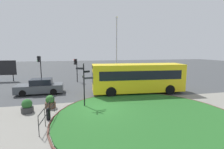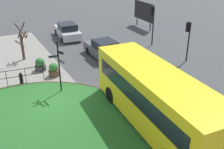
{
  "view_description": "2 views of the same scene",
  "coord_description": "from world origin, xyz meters",
  "px_view_note": "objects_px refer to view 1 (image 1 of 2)",
  "views": [
    {
      "loc": [
        -1.83,
        -12.14,
        4.43
      ],
      "look_at": [
        1.85,
        4.1,
        2.0
      ],
      "focal_mm": 26.83,
      "sensor_mm": 36.0,
      "label": 1
    },
    {
      "loc": [
        13.75,
        -3.47,
        8.35
      ],
      "look_at": [
        2.43,
        2.52,
        2.34
      ],
      "focal_mm": 42.51,
      "sensor_mm": 36.0,
      "label": 2
    }
  ],
  "objects_px": {
    "lamppost_tall": "(117,47)",
    "billboard_left": "(1,68)",
    "planter_kerbside": "(50,102)",
    "bollard_foreground": "(48,114)",
    "car_far_lane": "(40,87)",
    "planter_near_signpost": "(27,107)",
    "bus_yellow": "(138,78)",
    "traffic_light_near": "(39,64)",
    "signpost_directional": "(84,82)",
    "traffic_light_far": "(76,65)"
  },
  "relations": [
    {
      "from": "lamppost_tall",
      "to": "planter_kerbside",
      "type": "height_order",
      "value": "lamppost_tall"
    },
    {
      "from": "lamppost_tall",
      "to": "traffic_light_far",
      "type": "bearing_deg",
      "value": -169.82
    },
    {
      "from": "bollard_foreground",
      "to": "planter_near_signpost",
      "type": "relative_size",
      "value": 0.84
    },
    {
      "from": "bus_yellow",
      "to": "lamppost_tall",
      "type": "distance_m",
      "value": 9.4
    },
    {
      "from": "car_far_lane",
      "to": "planter_near_signpost",
      "type": "xyz_separation_m",
      "value": [
        0.12,
        -5.51,
        -0.25
      ]
    },
    {
      "from": "car_far_lane",
      "to": "traffic_light_near",
      "type": "height_order",
      "value": "traffic_light_near"
    },
    {
      "from": "car_far_lane",
      "to": "planter_near_signpost",
      "type": "bearing_deg",
      "value": 90.37
    },
    {
      "from": "bus_yellow",
      "to": "bollard_foreground",
      "type": "bearing_deg",
      "value": 36.79
    },
    {
      "from": "traffic_light_near",
      "to": "lamppost_tall",
      "type": "xyz_separation_m",
      "value": [
        10.8,
        1.23,
        2.27
      ]
    },
    {
      "from": "lamppost_tall",
      "to": "billboard_left",
      "type": "bearing_deg",
      "value": 174.29
    },
    {
      "from": "signpost_directional",
      "to": "car_far_lane",
      "type": "bearing_deg",
      "value": 129.0
    },
    {
      "from": "bollard_foreground",
      "to": "billboard_left",
      "type": "relative_size",
      "value": 0.21
    },
    {
      "from": "traffic_light_near",
      "to": "signpost_directional",
      "type": "bearing_deg",
      "value": 109.94
    },
    {
      "from": "bollard_foreground",
      "to": "traffic_light_far",
      "type": "distance_m",
      "value": 13.21
    },
    {
      "from": "traffic_light_far",
      "to": "planter_near_signpost",
      "type": "height_order",
      "value": "traffic_light_far"
    },
    {
      "from": "signpost_directional",
      "to": "traffic_light_near",
      "type": "relative_size",
      "value": 0.94
    },
    {
      "from": "car_far_lane",
      "to": "traffic_light_near",
      "type": "bearing_deg",
      "value": -80.84
    },
    {
      "from": "lamppost_tall",
      "to": "planter_kerbside",
      "type": "bearing_deg",
      "value": -125.15
    },
    {
      "from": "bus_yellow",
      "to": "traffic_light_near",
      "type": "distance_m",
      "value": 13.26
    },
    {
      "from": "bollard_foreground",
      "to": "lamppost_tall",
      "type": "distance_m",
      "value": 16.79
    },
    {
      "from": "traffic_light_near",
      "to": "car_far_lane",
      "type": "bearing_deg",
      "value": 94.22
    },
    {
      "from": "bus_yellow",
      "to": "car_far_lane",
      "type": "bearing_deg",
      "value": -7.63
    },
    {
      "from": "signpost_directional",
      "to": "bollard_foreground",
      "type": "height_order",
      "value": "signpost_directional"
    },
    {
      "from": "bollard_foreground",
      "to": "lamppost_tall",
      "type": "xyz_separation_m",
      "value": [
        8.05,
        14.02,
        4.54
      ]
    },
    {
      "from": "planter_near_signpost",
      "to": "billboard_left",
      "type": "bearing_deg",
      "value": 115.77
    },
    {
      "from": "lamppost_tall",
      "to": "billboard_left",
      "type": "distance_m",
      "value": 16.79
    },
    {
      "from": "bollard_foreground",
      "to": "planter_kerbside",
      "type": "xyz_separation_m",
      "value": [
        -0.17,
        2.34,
        0.04
      ]
    },
    {
      "from": "traffic_light_far",
      "to": "planter_near_signpost",
      "type": "xyz_separation_m",
      "value": [
        -3.58,
        -11.2,
        -1.93
      ]
    },
    {
      "from": "signpost_directional",
      "to": "planter_near_signpost",
      "type": "relative_size",
      "value": 3.45
    },
    {
      "from": "car_far_lane",
      "to": "traffic_light_far",
      "type": "relative_size",
      "value": 1.42
    },
    {
      "from": "traffic_light_near",
      "to": "planter_kerbside",
      "type": "distance_m",
      "value": 10.99
    },
    {
      "from": "signpost_directional",
      "to": "billboard_left",
      "type": "distance_m",
      "value": 17.39
    },
    {
      "from": "bollard_foreground",
      "to": "traffic_light_far",
      "type": "bearing_deg",
      "value": 81.53
    },
    {
      "from": "bus_yellow",
      "to": "car_far_lane",
      "type": "distance_m",
      "value": 10.1
    },
    {
      "from": "car_far_lane",
      "to": "lamppost_tall",
      "type": "distance_m",
      "value": 12.67
    },
    {
      "from": "traffic_light_far",
      "to": "planter_kerbside",
      "type": "bearing_deg",
      "value": 73.12
    },
    {
      "from": "traffic_light_far",
      "to": "billboard_left",
      "type": "height_order",
      "value": "traffic_light_far"
    },
    {
      "from": "lamppost_tall",
      "to": "planter_kerbside",
      "type": "xyz_separation_m",
      "value": [
        -8.22,
        -11.68,
        -4.5
      ]
    },
    {
      "from": "lamppost_tall",
      "to": "planter_near_signpost",
      "type": "relative_size",
      "value": 9.38
    },
    {
      "from": "bollard_foreground",
      "to": "billboard_left",
      "type": "height_order",
      "value": "billboard_left"
    },
    {
      "from": "bollard_foreground",
      "to": "bus_yellow",
      "type": "height_order",
      "value": "bus_yellow"
    },
    {
      "from": "bollard_foreground",
      "to": "bus_yellow",
      "type": "distance_m",
      "value": 9.7
    },
    {
      "from": "bollard_foreground",
      "to": "traffic_light_far",
      "type": "relative_size",
      "value": 0.26
    },
    {
      "from": "bus_yellow",
      "to": "billboard_left",
      "type": "bearing_deg",
      "value": -28.48
    },
    {
      "from": "traffic_light_near",
      "to": "planter_near_signpost",
      "type": "bearing_deg",
      "value": 89.87
    },
    {
      "from": "planter_near_signpost",
      "to": "planter_kerbside",
      "type": "bearing_deg",
      "value": 22.69
    },
    {
      "from": "car_far_lane",
      "to": "lamppost_tall",
      "type": "bearing_deg",
      "value": -146.26
    },
    {
      "from": "car_far_lane",
      "to": "planter_kerbside",
      "type": "bearing_deg",
      "value": 107.21
    },
    {
      "from": "traffic_light_far",
      "to": "planter_near_signpost",
      "type": "distance_m",
      "value": 11.91
    },
    {
      "from": "planter_kerbside",
      "to": "lamppost_tall",
      "type": "bearing_deg",
      "value": 54.85
    }
  ]
}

